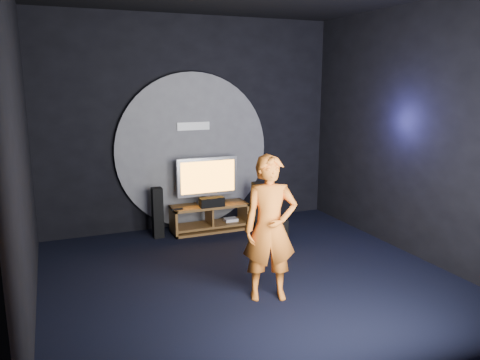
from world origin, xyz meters
The scene contains 14 objects.
floor centered at (0.00, 0.00, 0.00)m, with size 5.00×5.00×0.00m, color black.
back_wall centered at (0.00, 2.50, 1.75)m, with size 5.00×0.04×3.50m, color black.
front_wall centered at (0.00, -2.50, 1.75)m, with size 5.00×0.04×3.50m, color black.
left_wall centered at (-2.50, 0.00, 1.75)m, with size 0.04×5.00×3.50m, color black.
right_wall centered at (2.50, 0.00, 1.75)m, with size 0.04×5.00×3.50m, color black.
wall_disc_panel centered at (0.00, 2.44, 1.30)m, with size 2.60×0.11×2.60m.
media_console centered at (0.15, 2.05, 0.20)m, with size 1.27×0.45×0.45m.
tv centered at (0.14, 2.12, 0.88)m, with size 1.03×0.22×0.78m.
center_speaker centered at (0.14, 1.90, 0.53)m, with size 0.40×0.15×0.15m, color black.
remote centered at (-0.44, 1.93, 0.46)m, with size 0.18×0.05×0.02m, color black.
tower_speaker_left centered at (-0.72, 2.05, 0.40)m, with size 0.16×0.18×0.81m, color black.
tower_speaker_right centered at (0.92, 1.82, 0.40)m, with size 0.16×0.18×0.81m, color black.
subwoofer centered at (1.03, 1.32, 0.15)m, with size 0.27×0.27×0.30m, color black.
player centered at (0.00, -0.55, 0.83)m, with size 0.61×0.40×1.67m, color #CD631B.
Camera 1 is at (-2.21, -5.06, 2.46)m, focal length 35.00 mm.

